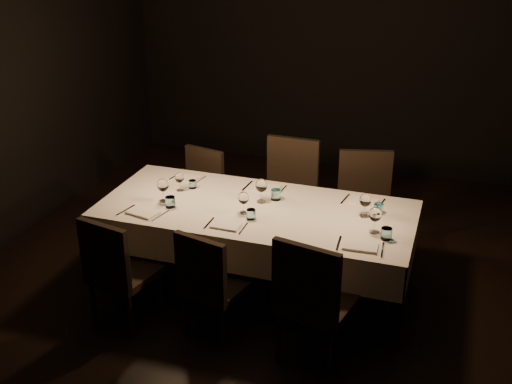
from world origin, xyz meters
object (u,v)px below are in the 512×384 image
(chair_near_right, at_px, (313,297))
(chair_far_left, at_px, (200,189))
(chair_near_center, at_px, (209,280))
(dining_table, at_px, (256,216))
(chair_near_left, at_px, (116,268))
(chair_far_right, at_px, (365,202))
(chair_far_center, at_px, (288,190))

(chair_near_right, distance_m, chair_far_left, 2.16)
(chair_near_center, bearing_deg, dining_table, -85.26)
(chair_near_left, xyz_separation_m, chair_far_right, (1.57, 1.66, 0.03))
(dining_table, distance_m, chair_near_right, 1.04)
(chair_near_left, relative_size, chair_near_center, 1.04)
(chair_near_left, relative_size, chair_far_right, 0.93)
(dining_table, bearing_deg, chair_near_right, -49.77)
(dining_table, xyz_separation_m, chair_far_right, (0.75, 0.85, -0.14))
(chair_near_right, bearing_deg, dining_table, -38.05)
(chair_near_left, distance_m, chair_far_center, 1.88)
(chair_near_center, xyz_separation_m, chair_far_left, (-0.71, 1.50, -0.01))
(chair_near_left, bearing_deg, chair_far_center, -105.57)
(chair_near_right, height_order, chair_far_left, chair_near_right)
(dining_table, distance_m, chair_near_left, 1.17)
(chair_far_center, bearing_deg, chair_near_left, -115.99)
(chair_far_left, bearing_deg, chair_far_right, 15.55)
(chair_far_center, relative_size, chair_far_right, 1.04)
(chair_far_right, bearing_deg, chair_near_left, -148.26)
(dining_table, height_order, chair_far_left, chair_far_left)
(chair_far_left, bearing_deg, chair_near_left, -77.42)
(chair_near_left, xyz_separation_m, chair_far_left, (0.00, 1.58, -0.02))
(chair_near_left, height_order, chair_far_left, chair_near_left)
(chair_far_left, bearing_deg, chair_far_center, 18.28)
(chair_near_left, xyz_separation_m, chair_near_center, (0.71, 0.08, -0.02))
(chair_far_center, distance_m, chair_far_right, 0.71)
(chair_far_left, relative_size, chair_far_center, 0.84)
(chair_far_right, bearing_deg, chair_far_center, 164.82)
(chair_near_left, height_order, chair_far_right, chair_far_right)
(chair_near_right, relative_size, chair_far_left, 1.15)
(dining_table, bearing_deg, chair_far_center, 87.75)
(chair_near_right, xyz_separation_m, chair_far_right, (0.08, 1.64, -0.00))
(chair_near_center, xyz_separation_m, chair_far_center, (0.15, 1.58, 0.07))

